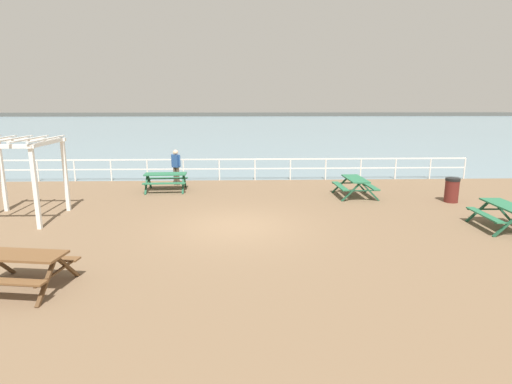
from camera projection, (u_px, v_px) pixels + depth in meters
ground_plane at (235, 229)px, 13.18m from camera, size 30.00×24.00×0.20m
sea_band at (240, 126)px, 64.64m from camera, size 142.00×90.00×0.01m
distant_shoreline at (240, 116)px, 106.60m from camera, size 142.00×6.00×1.80m
seaward_railing at (237, 165)px, 20.56m from camera, size 23.07×0.07×1.08m
picnic_table_near_left at (166, 178)px, 18.18m from camera, size 1.87×1.62×0.80m
picnic_table_near_right at (505, 211)px, 12.75m from camera, size 1.58×1.84×0.80m
picnic_table_mid_centre at (21, 263)px, 8.65m from camera, size 2.00×1.77×0.80m
picnic_table_far_left at (355, 183)px, 17.07m from camera, size 1.59×1.84×0.80m
visitor at (176, 165)px, 19.35m from camera, size 0.46×0.37×1.66m
lattice_pergola at (15, 160)px, 13.48m from camera, size 2.45×2.57×2.70m
litter_bin at (452, 190)px, 16.17m from camera, size 0.55×0.55×0.95m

